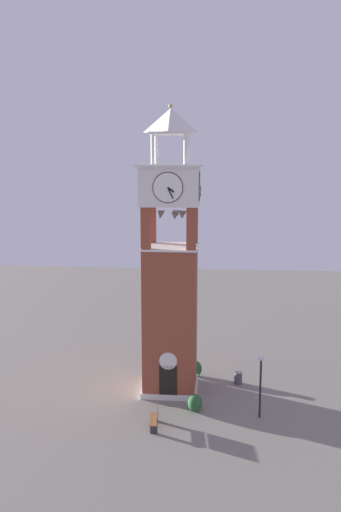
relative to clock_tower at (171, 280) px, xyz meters
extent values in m
plane|color=gray|center=(0.00, 0.00, -7.32)|extent=(80.00, 80.00, 0.00)
cube|color=brown|center=(0.00, 0.00, -2.64)|extent=(3.27, 3.27, 9.35)
cube|color=silver|center=(0.00, 0.00, -7.14)|extent=(3.47, 3.47, 0.35)
cube|color=black|center=(0.00, -1.65, -6.17)|extent=(1.10, 0.04, 2.20)
cylinder|color=silver|center=(0.00, -1.65, -4.77)|extent=(1.10, 0.04, 1.10)
cube|color=brown|center=(-1.36, -1.35, 3.36)|extent=(0.56, 0.56, 2.65)
cube|color=brown|center=(1.36, -1.35, 3.36)|extent=(0.56, 0.56, 2.65)
cube|color=brown|center=(-1.36, 1.36, 3.36)|extent=(0.56, 0.56, 2.65)
cube|color=brown|center=(1.36, 1.36, 3.36)|extent=(0.56, 0.56, 2.65)
cube|color=silver|center=(0.00, 0.00, 2.09)|extent=(3.43, 3.43, 0.12)
cone|color=#4C4C51|center=(0.73, -0.12, 4.11)|extent=(0.59, 0.59, 0.46)
cone|color=#4C4C51|center=(0.34, 0.65, 4.11)|extent=(0.57, 0.57, 0.39)
cone|color=#4C4C51|center=(-0.60, 0.43, 4.11)|extent=(0.46, 0.46, 0.43)
cone|color=#4C4C51|center=(-0.61, -0.42, 4.11)|extent=(0.37, 0.37, 0.53)
cone|color=#4C4C51|center=(0.32, -0.66, 4.11)|extent=(0.49, 0.49, 0.46)
cube|color=silver|center=(0.00, 0.00, 5.84)|extent=(3.51, 3.51, 2.32)
cylinder|color=white|center=(0.00, -1.77, 5.84)|extent=(1.76, 0.05, 1.76)
torus|color=black|center=(0.00, -1.77, 5.84)|extent=(1.79, 0.06, 1.79)
cube|color=black|center=(0.18, -1.83, 5.71)|extent=(0.41, 0.03, 0.33)
cube|color=black|center=(0.16, -1.83, 5.52)|extent=(0.37, 0.03, 0.66)
cylinder|color=white|center=(0.00, 1.78, 5.84)|extent=(1.76, 0.05, 1.76)
torus|color=black|center=(0.00, 1.78, 5.84)|extent=(1.79, 0.06, 1.79)
cube|color=black|center=(0.18, 1.84, 5.71)|extent=(0.41, 0.03, 0.33)
cube|color=black|center=(0.16, 1.84, 5.52)|extent=(0.37, 0.03, 0.66)
cylinder|color=white|center=(-1.78, 0.00, 5.84)|extent=(0.05, 1.76, 1.76)
torus|color=black|center=(-1.78, 0.00, 5.84)|extent=(0.06, 1.79, 1.79)
cube|color=black|center=(-1.84, 0.18, 5.71)|extent=(0.03, 0.41, 0.33)
cube|color=black|center=(-1.84, 0.16, 5.52)|extent=(0.03, 0.37, 0.66)
cylinder|color=white|center=(1.78, 0.00, 5.84)|extent=(0.05, 1.76, 1.76)
torus|color=black|center=(1.78, 0.00, 5.84)|extent=(0.06, 1.79, 1.79)
cube|color=black|center=(1.84, 0.18, 5.71)|extent=(0.03, 0.41, 0.33)
cube|color=black|center=(1.84, 0.16, 5.52)|extent=(0.03, 0.37, 0.66)
cube|color=silver|center=(0.00, 0.00, 7.08)|extent=(3.87, 3.87, 0.16)
cylinder|color=silver|center=(-0.97, -0.96, 8.04)|extent=(0.22, 0.22, 1.76)
cylinder|color=silver|center=(0.97, -0.96, 8.04)|extent=(0.22, 0.22, 1.76)
cylinder|color=silver|center=(-0.97, 0.97, 8.04)|extent=(0.22, 0.22, 1.76)
cylinder|color=silver|center=(0.97, 0.97, 8.04)|extent=(0.22, 0.22, 1.76)
cube|color=silver|center=(0.00, 0.00, 8.98)|extent=(2.37, 2.37, 0.12)
pyramid|color=silver|center=(0.00, 0.00, 9.75)|extent=(2.37, 2.37, 1.42)
sphere|color=#B79338|center=(0.00, 0.00, 10.58)|extent=(0.24, 0.24, 0.24)
cube|color=brown|center=(-0.47, -5.13, -6.87)|extent=(0.59, 1.63, 0.06)
cube|color=brown|center=(-0.28, -5.11, -6.59)|extent=(0.20, 1.60, 0.44)
cube|color=#2D2D33|center=(-0.40, -5.85, -7.11)|extent=(0.40, 0.12, 0.42)
cube|color=#2D2D33|center=(-0.54, -4.41, -7.11)|extent=(0.40, 0.12, 0.42)
cylinder|color=black|center=(5.49, -3.45, -5.59)|extent=(0.12, 0.12, 3.46)
sphere|color=silver|center=(5.49, -3.45, -3.68)|extent=(0.36, 0.36, 0.36)
cylinder|color=#4C4C51|center=(4.43, 1.26, -6.92)|extent=(0.52, 0.52, 0.80)
ellipsoid|color=#28562D|center=(1.73, -3.01, -6.79)|extent=(0.86, 0.86, 1.05)
ellipsoid|color=#28562D|center=(1.54, 2.28, -6.77)|extent=(0.87, 0.87, 1.09)
camera|label=1|loc=(2.88, -32.59, 7.26)|focal=37.36mm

